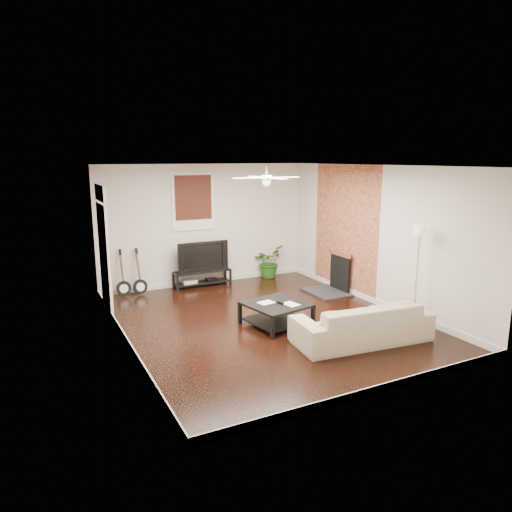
{
  "coord_description": "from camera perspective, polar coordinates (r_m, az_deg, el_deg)",
  "views": [
    {
      "loc": [
        -3.81,
        -7.14,
        2.94
      ],
      "look_at": [
        0.0,
        0.4,
        1.15
      ],
      "focal_mm": 32.71,
      "sensor_mm": 36.0,
      "label": 1
    }
  ],
  "objects": [
    {
      "name": "guitar_left",
      "position": [
        10.34,
        -15.99,
        -2.07
      ],
      "size": [
        0.33,
        0.24,
        1.03
      ],
      "primitive_type": null,
      "rotation": [
        0.0,
        0.0,
        0.04
      ],
      "color": "black",
      "rests_on": "floor"
    },
    {
      "name": "sofa",
      "position": [
        7.81,
        12.81,
        -7.89
      ],
      "size": [
        2.32,
        1.1,
        0.66
      ],
      "primitive_type": "imported",
      "rotation": [
        0.0,
        0.0,
        3.04
      ],
      "color": "#BDA88D",
      "rests_on": "floor"
    },
    {
      "name": "door_left",
      "position": [
        9.3,
        -18.0,
        0.9
      ],
      "size": [
        0.08,
        1.0,
        2.5
      ],
      "primitive_type": "cube",
      "color": "white",
      "rests_on": "wall_left"
    },
    {
      "name": "tv_stand",
      "position": [
        10.91,
        -6.58,
        -2.73
      ],
      "size": [
        1.34,
        0.36,
        0.38
      ],
      "primitive_type": "cube",
      "color": "black",
      "rests_on": "floor"
    },
    {
      "name": "room",
      "position": [
        8.24,
        1.25,
        1.19
      ],
      "size": [
        5.01,
        6.01,
        2.81
      ],
      "color": "black",
      "rests_on": "ground"
    },
    {
      "name": "floor_lamp",
      "position": [
        8.54,
        19.07,
        -2.42
      ],
      "size": [
        0.33,
        0.33,
        1.83
      ],
      "primitive_type": null,
      "rotation": [
        0.0,
        0.0,
        -0.1
      ],
      "color": "silver",
      "rests_on": "floor"
    },
    {
      "name": "coffee_table",
      "position": [
        8.36,
        2.48,
        -7.13
      ],
      "size": [
        1.15,
        1.15,
        0.41
      ],
      "primitive_type": "cube",
      "rotation": [
        0.0,
        0.0,
        0.18
      ],
      "color": "black",
      "rests_on": "floor"
    },
    {
      "name": "guitar_right",
      "position": [
        10.38,
        -14.06,
        -1.91
      ],
      "size": [
        0.35,
        0.27,
        1.03
      ],
      "primitive_type": null,
      "rotation": [
        0.0,
        0.0,
        0.14
      ],
      "color": "black",
      "rests_on": "floor"
    },
    {
      "name": "brick_accent",
      "position": [
        10.41,
        10.82,
        3.24
      ],
      "size": [
        0.02,
        2.2,
        2.8
      ],
      "primitive_type": "cube",
      "color": "#9D5132",
      "rests_on": "floor"
    },
    {
      "name": "ceiling_fan",
      "position": [
        8.1,
        1.29,
        9.55
      ],
      "size": [
        1.24,
        1.24,
        0.32
      ],
      "primitive_type": null,
      "color": "white",
      "rests_on": "ceiling"
    },
    {
      "name": "window_back",
      "position": [
        10.75,
        -7.68,
        6.57
      ],
      "size": [
        1.0,
        0.06,
        1.3
      ],
      "primitive_type": "cube",
      "color": "black",
      "rests_on": "wall_back"
    },
    {
      "name": "fireplace",
      "position": [
        10.42,
        9.36,
        -1.97
      ],
      "size": [
        0.8,
        1.1,
        0.92
      ],
      "primitive_type": "cube",
      "color": "black",
      "rests_on": "floor"
    },
    {
      "name": "potted_plant",
      "position": [
        11.6,
        1.53,
        -0.68
      ],
      "size": [
        0.95,
        0.94,
        0.8
      ],
      "primitive_type": "imported",
      "rotation": [
        0.0,
        0.0,
        0.67
      ],
      "color": "#225719",
      "rests_on": "floor"
    },
    {
      "name": "tv",
      "position": [
        10.81,
        -6.69,
        0.04
      ],
      "size": [
        1.2,
        0.16,
        0.69
      ],
      "primitive_type": "imported",
      "color": "black",
      "rests_on": "tv_stand"
    }
  ]
}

